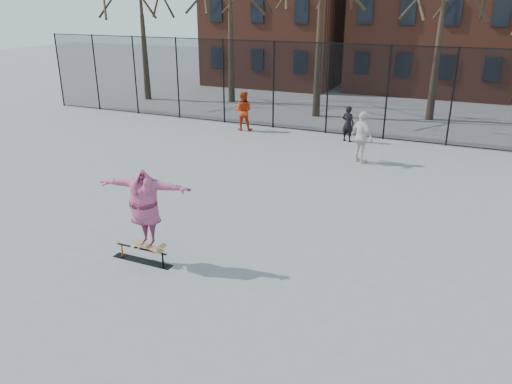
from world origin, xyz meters
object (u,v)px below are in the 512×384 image
at_px(skater, 145,210).
at_px(bystander_red, 243,111).
at_px(bystander_black, 348,124).
at_px(skate_rail, 142,256).
at_px(skateboard, 148,248).
at_px(bystander_white, 362,137).

height_order(skater, bystander_red, skater).
relative_size(bystander_black, bystander_red, 0.84).
height_order(skate_rail, bystander_black, bystander_black).
bearing_deg(bystander_red, skateboard, 91.21).
bearing_deg(skater, bystander_black, 72.85).
relative_size(skateboard, skater, 0.37).
bearing_deg(bystander_red, bystander_black, 165.54).
height_order(bystander_black, bystander_white, bystander_white).
bearing_deg(skate_rail, skater, 0.00).
bearing_deg(bystander_black, bystander_red, 16.54).
bearing_deg(skateboard, skater, 0.00).
height_order(bystander_black, bystander_red, bystander_red).
bearing_deg(skate_rail, bystander_white, 73.28).
xyz_separation_m(skateboard, skater, (0.00, 0.00, 0.93)).
distance_m(bystander_red, bystander_white, 6.73).
distance_m(skate_rail, bystander_black, 12.47).
height_order(skateboard, bystander_red, bystander_red).
xyz_separation_m(skate_rail, skateboard, (0.20, 0.00, 0.25)).
bearing_deg(skater, skate_rail, 169.70).
bearing_deg(skateboard, bystander_black, 83.15).
bearing_deg(skater, skateboard, 0.00).
xyz_separation_m(skate_rail, bystander_red, (-3.27, 12.34, 0.77)).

